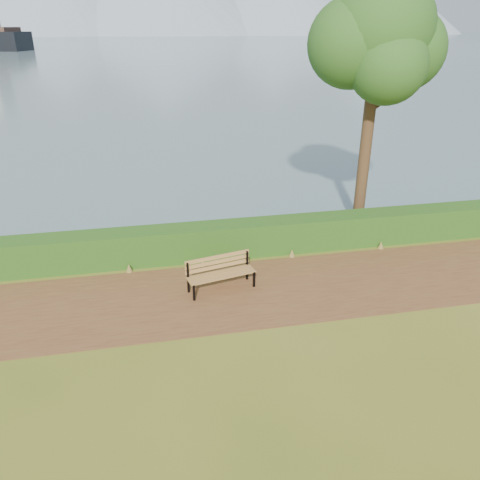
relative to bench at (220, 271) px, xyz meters
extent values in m
plane|color=#55621C|center=(0.82, -0.65, -0.52)|extent=(140.00, 140.00, 0.00)
cube|color=brown|center=(0.82, -0.35, -0.52)|extent=(40.00, 3.40, 0.01)
cube|color=#204B15|center=(0.82, 1.95, -0.02)|extent=(32.00, 0.85, 1.00)
cube|color=#44616E|center=(0.82, 259.35, -0.52)|extent=(700.00, 510.00, 0.00)
cone|color=#7A8DA2|center=(110.82, 399.35, 24.48)|extent=(170.00, 170.00, 50.00)
cone|color=#7A8DA2|center=(-9.18, 429.35, 16.98)|extent=(120.00, 120.00, 35.00)
cone|color=#7A8DA2|center=(150.82, 424.35, 19.48)|extent=(130.00, 130.00, 40.00)
cube|color=black|center=(-0.75, -0.49, -0.29)|extent=(0.06, 0.07, 0.45)
cube|color=black|center=(-0.85, -0.06, -0.09)|extent=(0.06, 0.07, 0.86)
cube|color=black|center=(-0.80, -0.27, -0.10)|extent=(0.16, 0.52, 0.05)
cube|color=black|center=(0.89, -0.12, -0.29)|extent=(0.06, 0.07, 0.45)
cube|color=black|center=(0.79, 0.31, -0.09)|extent=(0.06, 0.07, 0.86)
cube|color=black|center=(0.84, 0.09, -0.10)|extent=(0.16, 0.52, 0.05)
cube|color=olive|center=(0.06, -0.28, -0.07)|extent=(1.78, 0.48, 0.04)
cube|color=olive|center=(0.03, -0.15, -0.07)|extent=(1.78, 0.48, 0.04)
cube|color=olive|center=(0.01, -0.03, -0.07)|extent=(1.78, 0.48, 0.04)
cube|color=olive|center=(-0.02, 0.09, -0.07)|extent=(1.78, 0.48, 0.04)
cube|color=olive|center=(-0.03, 0.15, 0.05)|extent=(1.77, 0.44, 0.10)
cube|color=olive|center=(-0.03, 0.15, 0.19)|extent=(1.77, 0.44, 0.10)
cube|color=olive|center=(-0.03, 0.15, 0.33)|extent=(1.77, 0.44, 0.10)
cylinder|color=#322014|center=(5.40, 3.34, 2.89)|extent=(0.38, 0.38, 6.83)
sphere|color=#1D531B|center=(5.40, 3.34, 5.74)|extent=(3.22, 3.22, 3.22)
sphere|color=#1D531B|center=(6.30, 3.32, 5.17)|extent=(2.47, 2.47, 2.47)
sphere|color=#1D531B|center=(4.63, 3.42, 5.36)|extent=(2.66, 2.66, 2.66)
sphere|color=#1D531B|center=(5.45, 2.62, 4.79)|extent=(2.28, 2.28, 2.28)
sphere|color=#1D531B|center=(5.24, 4.01, 6.21)|extent=(2.09, 2.09, 2.09)
cylinder|color=#322014|center=(5.83, 3.34, 3.65)|extent=(1.00, 0.11, 0.75)
cylinder|color=#322014|center=(5.03, 3.44, 4.13)|extent=(0.77, 0.36, 0.68)
camera|label=1|loc=(-1.63, -10.67, 5.84)|focal=35.00mm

